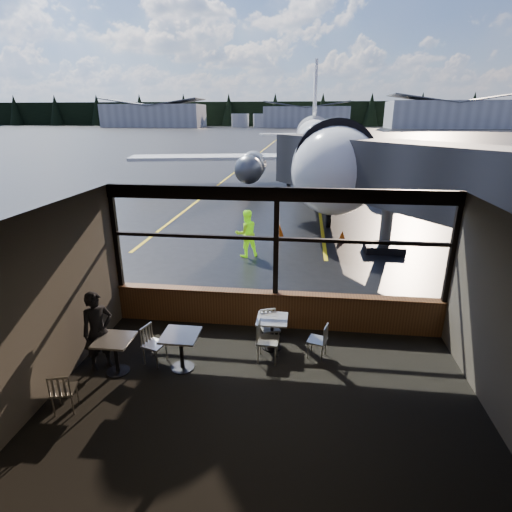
% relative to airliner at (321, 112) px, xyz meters
% --- Properties ---
extents(ground_plane, '(520.00, 520.00, 0.00)m').
position_rel_airliner_xyz_m(ground_plane, '(-1.57, 98.68, -5.24)').
color(ground_plane, black).
rests_on(ground_plane, ground).
extents(carpet_floor, '(8.00, 6.00, 0.01)m').
position_rel_airliner_xyz_m(carpet_floor, '(-1.57, -24.32, -5.23)').
color(carpet_floor, black).
rests_on(carpet_floor, ground).
extents(ceiling, '(8.00, 6.00, 0.04)m').
position_rel_airliner_xyz_m(ceiling, '(-1.57, -24.32, -1.74)').
color(ceiling, '#38332D').
rests_on(ceiling, ground).
extents(wall_left, '(0.04, 6.00, 3.50)m').
position_rel_airliner_xyz_m(wall_left, '(-5.57, -24.32, -3.49)').
color(wall_left, '#49433A').
rests_on(wall_left, ground).
extents(wall_back, '(8.00, 0.04, 3.50)m').
position_rel_airliner_xyz_m(wall_back, '(-1.57, -27.32, -3.49)').
color(wall_back, '#49433A').
rests_on(wall_back, ground).
extents(window_sill, '(8.00, 0.28, 0.90)m').
position_rel_airliner_xyz_m(window_sill, '(-1.57, -21.32, -4.79)').
color(window_sill, '#533019').
rests_on(window_sill, ground).
extents(window_header, '(8.00, 0.18, 0.30)m').
position_rel_airliner_xyz_m(window_header, '(-1.57, -21.32, -1.89)').
color(window_header, black).
rests_on(window_header, ground).
extents(mullion_left, '(0.12, 0.12, 2.60)m').
position_rel_airliner_xyz_m(mullion_left, '(-5.52, -21.32, -3.04)').
color(mullion_left, black).
rests_on(mullion_left, ground).
extents(mullion_centre, '(0.12, 0.12, 2.60)m').
position_rel_airliner_xyz_m(mullion_centre, '(-1.57, -21.32, -3.04)').
color(mullion_centre, black).
rests_on(mullion_centre, ground).
extents(mullion_right, '(0.12, 0.12, 2.60)m').
position_rel_airliner_xyz_m(mullion_right, '(2.38, -21.32, -3.04)').
color(mullion_right, black).
rests_on(mullion_right, ground).
extents(window_transom, '(8.00, 0.10, 0.08)m').
position_rel_airliner_xyz_m(window_transom, '(-1.57, -21.32, -2.94)').
color(window_transom, black).
rests_on(window_transom, ground).
extents(airliner, '(29.23, 34.84, 10.48)m').
position_rel_airliner_xyz_m(airliner, '(0.00, 0.00, 0.00)').
color(airliner, white).
rests_on(airliner, ground_plane).
extents(jet_bridge, '(8.75, 10.70, 4.67)m').
position_rel_airliner_xyz_m(jet_bridge, '(2.03, -15.82, -2.91)').
color(jet_bridge, '#272729').
rests_on(jet_bridge, ground_plane).
extents(cafe_table_near, '(0.68, 0.68, 0.75)m').
position_rel_airliner_xyz_m(cafe_table_near, '(-1.57, -22.32, -4.87)').
color(cafe_table_near, '#A6A099').
rests_on(cafe_table_near, carpet_floor).
extents(cafe_table_mid, '(0.74, 0.74, 0.81)m').
position_rel_airliner_xyz_m(cafe_table_mid, '(-3.36, -23.34, -4.83)').
color(cafe_table_mid, '#ABA79D').
rests_on(cafe_table_mid, carpet_floor).
extents(cafe_table_left, '(0.71, 0.71, 0.78)m').
position_rel_airliner_xyz_m(cafe_table_left, '(-4.65, -23.63, -4.85)').
color(cafe_table_left, gray).
rests_on(cafe_table_left, carpet_floor).
extents(chair_near_e, '(0.55, 0.55, 0.81)m').
position_rel_airliner_xyz_m(chair_near_e, '(-0.56, -22.57, -4.84)').
color(chair_near_e, '#B4AFA2').
rests_on(chair_near_e, carpet_floor).
extents(chair_near_w, '(0.54, 0.54, 0.95)m').
position_rel_airliner_xyz_m(chair_near_w, '(-1.61, -22.83, -4.76)').
color(chair_near_w, '#AEAA9D').
rests_on(chair_near_w, carpet_floor).
extents(chair_near_n, '(0.59, 0.59, 0.84)m').
position_rel_airliner_xyz_m(chair_near_n, '(-1.63, -22.21, -4.82)').
color(chair_near_n, '#AAA699').
rests_on(chair_near_n, carpet_floor).
extents(chair_mid_w, '(0.58, 0.58, 0.86)m').
position_rel_airliner_xyz_m(chair_mid_w, '(-3.99, -23.20, -4.81)').
color(chair_mid_w, '#B4AFA3').
rests_on(chair_mid_w, carpet_floor).
extents(chair_left_s, '(0.55, 0.55, 0.82)m').
position_rel_airliner_xyz_m(chair_left_s, '(-5.06, -24.81, -4.83)').
color(chair_left_s, '#A9A599').
rests_on(chair_left_s, carpet_floor).
extents(passenger, '(0.73, 0.73, 1.71)m').
position_rel_airliner_xyz_m(passenger, '(-5.04, -23.49, -4.38)').
color(passenger, black).
rests_on(passenger, carpet_floor).
extents(ground_crew, '(1.08, 1.00, 1.77)m').
position_rel_airliner_xyz_m(ground_crew, '(-3.05, -16.11, -4.35)').
color(ground_crew, '#BFF219').
rests_on(ground_crew, ground_plane).
extents(cone_nose, '(0.34, 0.34, 0.47)m').
position_rel_airliner_xyz_m(cone_nose, '(0.68, -13.84, -5.00)').
color(cone_nose, '#FF6A08').
rests_on(cone_nose, ground_plane).
extents(cone_wing, '(0.32, 0.32, 0.44)m').
position_rel_airliner_xyz_m(cone_wing, '(-5.13, -3.02, -5.02)').
color(cone_wing, '#F84B07').
rests_on(cone_wing, ground_plane).
extents(hangar_left, '(45.00, 18.00, 11.00)m').
position_rel_airliner_xyz_m(hangar_left, '(-71.57, 158.68, 0.26)').
color(hangar_left, silver).
rests_on(hangar_left, ground_plane).
extents(hangar_mid, '(38.00, 15.00, 10.00)m').
position_rel_airliner_xyz_m(hangar_mid, '(-1.57, 163.68, -0.24)').
color(hangar_mid, silver).
rests_on(hangar_mid, ground_plane).
extents(hangar_right, '(50.00, 20.00, 12.00)m').
position_rel_airliner_xyz_m(hangar_right, '(58.43, 156.68, 0.76)').
color(hangar_right, silver).
rests_on(hangar_right, ground_plane).
extents(fuel_tank_a, '(8.00, 8.00, 6.00)m').
position_rel_airliner_xyz_m(fuel_tank_a, '(-31.57, 160.68, -2.24)').
color(fuel_tank_a, silver).
rests_on(fuel_tank_a, ground_plane).
extents(fuel_tank_b, '(8.00, 8.00, 6.00)m').
position_rel_airliner_xyz_m(fuel_tank_b, '(-21.57, 160.68, -2.24)').
color(fuel_tank_b, silver).
rests_on(fuel_tank_b, ground_plane).
extents(fuel_tank_c, '(8.00, 8.00, 6.00)m').
position_rel_airliner_xyz_m(fuel_tank_c, '(-11.57, 160.68, -2.24)').
color(fuel_tank_c, silver).
rests_on(fuel_tank_c, ground_plane).
extents(treeline, '(360.00, 3.00, 12.00)m').
position_rel_airliner_xyz_m(treeline, '(-1.57, 188.68, 0.76)').
color(treeline, black).
rests_on(treeline, ground_plane).
extents(cone_extra, '(0.37, 0.37, 0.51)m').
position_rel_airliner_xyz_m(cone_extra, '(-1.99, -13.28, -4.98)').
color(cone_extra, '#CA5106').
rests_on(cone_extra, ground_plane).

